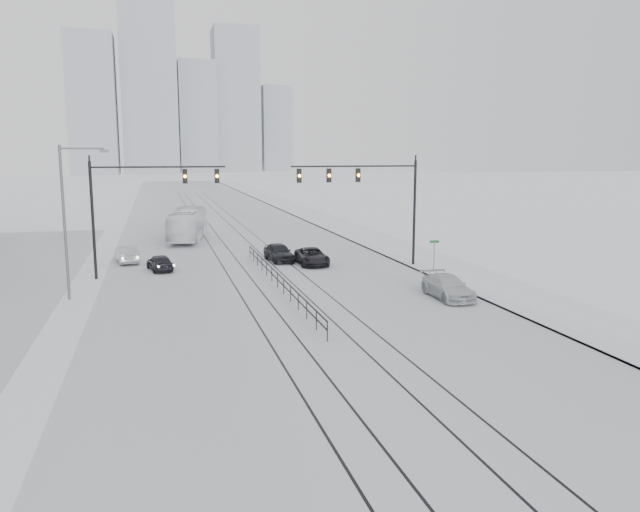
{
  "coord_description": "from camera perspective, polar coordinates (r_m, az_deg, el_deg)",
  "views": [
    {
      "loc": [
        -7.33,
        -8.49,
        8.53
      ],
      "look_at": [
        0.89,
        22.7,
        3.2
      ],
      "focal_mm": 35.0,
      "sensor_mm": 36.0,
      "label": 1
    }
  ],
  "objects": [
    {
      "name": "road",
      "position": [
        69.4,
        -8.6,
        2.22
      ],
      "size": [
        22.0,
        260.0,
        0.02
      ],
      "primitive_type": "cube",
      "color": "silver",
      "rests_on": "ground"
    },
    {
      "name": "sidewalk_east",
      "position": [
        72.08,
        2.13,
        2.64
      ],
      "size": [
        5.0,
        260.0,
        0.16
      ],
      "primitive_type": "cube",
      "color": "silver",
      "rests_on": "ground"
    },
    {
      "name": "curb",
      "position": [
        71.41,
        0.25,
        2.57
      ],
      "size": [
        0.1,
        260.0,
        0.12
      ],
      "primitive_type": "cube",
      "color": "gray",
      "rests_on": "ground"
    },
    {
      "name": "tram_rails",
      "position": [
        49.77,
        -6.08,
        -0.52
      ],
      "size": [
        5.3,
        180.0,
        0.01
      ],
      "color": "black",
      "rests_on": "ground"
    },
    {
      "name": "skyline",
      "position": [
        283.25,
        -12.59,
        13.64
      ],
      "size": [
        96.0,
        48.0,
        72.0
      ],
      "color": "#979EA6",
      "rests_on": "ground"
    },
    {
      "name": "traffic_mast_ne",
      "position": [
        46.24,
        4.85,
        5.91
      ],
      "size": [
        9.6,
        0.37,
        8.0
      ],
      "color": "black",
      "rests_on": "ground"
    },
    {
      "name": "traffic_mast_nw",
      "position": [
        44.59,
        -16.34,
        5.2
      ],
      "size": [
        9.1,
        0.37,
        8.0
      ],
      "color": "black",
      "rests_on": "ground"
    },
    {
      "name": "street_light_west",
      "position": [
        38.93,
        -21.95,
        3.81
      ],
      "size": [
        2.73,
        0.25,
        9.0
      ],
      "color": "#595B60",
      "rests_on": "ground"
    },
    {
      "name": "median_fence",
      "position": [
        39.99,
        -3.91,
        -2.19
      ],
      "size": [
        0.06,
        24.0,
        1.0
      ],
      "color": "black",
      "rests_on": "ground"
    },
    {
      "name": "street_sign",
      "position": [
        45.31,
        10.39,
        0.44
      ],
      "size": [
        0.7,
        0.06,
        2.4
      ],
      "color": "#595B60",
      "rests_on": "ground"
    },
    {
      "name": "sedan_sb_inner",
      "position": [
        47.13,
        -14.44,
        -0.59
      ],
      "size": [
        2.13,
        3.8,
        1.22
      ],
      "primitive_type": "imported",
      "rotation": [
        0.0,
        0.0,
        3.34
      ],
      "color": "black",
      "rests_on": "ground"
    },
    {
      "name": "sedan_sb_outer",
      "position": [
        51.27,
        -17.25,
        0.15
      ],
      "size": [
        2.09,
        4.32,
        1.37
      ],
      "primitive_type": "imported",
      "rotation": [
        0.0,
        0.0,
        3.3
      ],
      "color": "#A9ABB1",
      "rests_on": "ground"
    },
    {
      "name": "sedan_nb_front",
      "position": [
        48.11,
        -0.75,
        -0.06
      ],
      "size": [
        2.33,
        4.71,
        1.28
      ],
      "primitive_type": "imported",
      "rotation": [
        0.0,
        0.0,
        -0.04
      ],
      "color": "black",
      "rests_on": "ground"
    },
    {
      "name": "sedan_nb_right",
      "position": [
        37.79,
        11.59,
        -2.81
      ],
      "size": [
        1.95,
        4.68,
        1.35
      ],
      "primitive_type": "imported",
      "rotation": [
        0.0,
        0.0,
        -0.01
      ],
      "color": "silver",
      "rests_on": "ground"
    },
    {
      "name": "sedan_nb_far",
      "position": [
        49.77,
        -3.78,
        0.33
      ],
      "size": [
        2.1,
        4.36,
        1.44
      ],
      "primitive_type": "imported",
      "rotation": [
        0.0,
        0.0,
        0.1
      ],
      "color": "black",
      "rests_on": "ground"
    },
    {
      "name": "box_truck",
      "position": [
        63.05,
        -12.0,
        2.82
      ],
      "size": [
        4.54,
        11.43,
        3.1
      ],
      "primitive_type": "imported",
      "rotation": [
        0.0,
        0.0,
        2.96
      ],
      "color": "white",
      "rests_on": "ground"
    }
  ]
}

